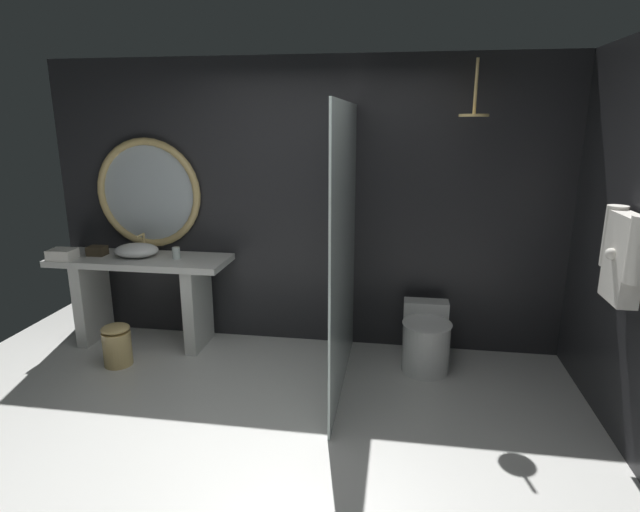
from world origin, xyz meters
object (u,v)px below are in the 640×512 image
object	(u,v)px
vessel_sink	(137,250)
folded_hand_towel	(62,254)
tissue_box	(97,251)
rain_shower_head	(474,110)
round_wall_mirror	(148,193)
tumbler_cup	(176,253)
hanging_bathrobe	(624,253)
waste_bin	(117,344)
toilet	(426,339)

from	to	relation	value
vessel_sink	folded_hand_towel	bearing A→B (deg)	-162.79
tissue_box	rain_shower_head	world-z (taller)	rain_shower_head
tissue_box	vessel_sink	bearing A→B (deg)	0.92
rain_shower_head	vessel_sink	bearing A→B (deg)	177.33
vessel_sink	round_wall_mirror	distance (m)	0.55
tumbler_cup	hanging_bathrobe	distance (m)	3.51
round_wall_mirror	waste_bin	size ratio (longest dim) A/B	2.78
vessel_sink	folded_hand_towel	xyz separation A→B (m)	(-0.62, -0.19, -0.02)
round_wall_mirror	rain_shower_head	bearing A→B (deg)	-7.59
round_wall_mirror	folded_hand_towel	distance (m)	0.94
round_wall_mirror	waste_bin	distance (m)	1.42
round_wall_mirror	hanging_bathrobe	distance (m)	3.90
rain_shower_head	waste_bin	world-z (taller)	rain_shower_head
vessel_sink	round_wall_mirror	size ratio (longest dim) A/B	0.39
tumbler_cup	waste_bin	distance (m)	0.94
tumbler_cup	toilet	bearing A→B (deg)	-3.09
tumbler_cup	hanging_bathrobe	xyz separation A→B (m)	(3.35, -0.97, 0.38)
round_wall_mirror	folded_hand_towel	bearing A→B (deg)	-146.19
vessel_sink	round_wall_mirror	bearing A→B (deg)	81.70
tissue_box	round_wall_mirror	size ratio (longest dim) A/B	0.16
tumbler_cup	rain_shower_head	distance (m)	2.80
rain_shower_head	folded_hand_towel	xyz separation A→B (m)	(-3.52, -0.06, -1.25)
tissue_box	toilet	size ratio (longest dim) A/B	0.27
tissue_box	toilet	distance (m)	3.10
tumbler_cup	folded_hand_towel	bearing A→B (deg)	-169.84
tumbler_cup	hanging_bathrobe	bearing A→B (deg)	-16.06
vessel_sink	tissue_box	xyz separation A→B (m)	(-0.39, -0.01, -0.02)
hanging_bathrobe	folded_hand_towel	bearing A→B (deg)	169.80
tissue_box	hanging_bathrobe	xyz separation A→B (m)	(4.14, -0.97, 0.39)
round_wall_mirror	rain_shower_head	size ratio (longest dim) A/B	2.46
hanging_bathrobe	folded_hand_towel	distance (m)	4.45
round_wall_mirror	waste_bin	world-z (taller)	round_wall_mirror
vessel_sink	hanging_bathrobe	size ratio (longest dim) A/B	0.65
folded_hand_towel	toilet	bearing A→B (deg)	1.04
vessel_sink	tissue_box	bearing A→B (deg)	-179.08
folded_hand_towel	round_wall_mirror	bearing A→B (deg)	33.81
tumbler_cup	round_wall_mirror	world-z (taller)	round_wall_mirror
tissue_box	round_wall_mirror	xyz separation A→B (m)	(0.43, 0.25, 0.51)
hanging_bathrobe	waste_bin	size ratio (longest dim) A/B	1.68
vessel_sink	folded_hand_towel	size ratio (longest dim) A/B	1.81
vessel_sink	tissue_box	distance (m)	0.39
tissue_box	round_wall_mirror	bearing A→B (deg)	30.54
waste_bin	rain_shower_head	bearing A→B (deg)	7.14
tumbler_cup	folded_hand_towel	distance (m)	1.02
tumbler_cup	folded_hand_towel	size ratio (longest dim) A/B	0.48
tissue_box	folded_hand_towel	world-z (taller)	folded_hand_towel
toilet	rain_shower_head	bearing A→B (deg)	-0.75
vessel_sink	hanging_bathrobe	distance (m)	3.89
tumbler_cup	folded_hand_towel	xyz separation A→B (m)	(-1.01, -0.18, -0.01)
tumbler_cup	waste_bin	size ratio (longest dim) A/B	0.29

